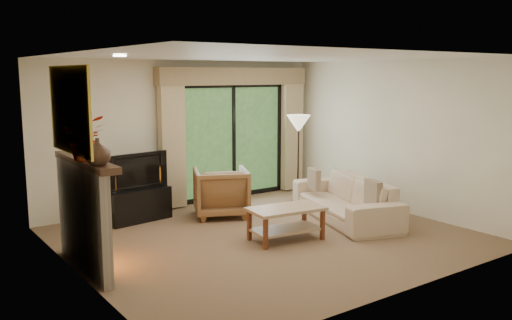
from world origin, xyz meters
TOP-DOWN VIEW (x-y plane):
  - floor at (0.00, 0.00)m, footprint 5.50×5.50m
  - ceiling at (0.00, 0.00)m, footprint 5.50×5.50m
  - wall_back at (0.00, 2.50)m, footprint 5.00×0.00m
  - wall_front at (0.00, -2.50)m, footprint 5.00×0.00m
  - wall_left at (-2.75, 0.00)m, footprint 0.00×5.00m
  - wall_right at (2.75, 0.00)m, footprint 0.00×5.00m
  - fireplace at (-2.63, 0.20)m, footprint 0.24×1.70m
  - mirror at (-2.71, 0.20)m, footprint 0.07×1.45m
  - sliding_door at (1.00, 2.45)m, footprint 2.26×0.10m
  - curtain_left at (-0.35, 2.34)m, footprint 0.45×0.18m
  - curtain_right at (2.35, 2.34)m, footprint 0.45×0.18m
  - cornice at (1.00, 2.36)m, footprint 3.20×0.24m
  - media_console at (-1.21, 1.95)m, footprint 1.11×0.61m
  - tv at (-1.21, 1.95)m, footprint 1.04×0.27m
  - armchair at (0.07, 1.40)m, footprint 1.16×1.18m
  - sofa at (1.61, 0.04)m, footprint 1.59×2.51m
  - pillow_near at (1.53, -0.63)m, footprint 0.22×0.40m
  - pillow_far at (1.53, 0.72)m, footprint 0.20×0.38m
  - coffee_table at (0.11, -0.28)m, footprint 1.13×0.72m
  - floor_lamp at (1.71, 1.36)m, footprint 0.44×0.44m
  - vase at (-2.61, -0.37)m, footprint 0.37×0.37m
  - branches at (-2.61, 0.04)m, footprint 0.56×0.51m

SIDE VIEW (x-z plane):
  - floor at x=0.00m, z-range 0.00..0.00m
  - coffee_table at x=0.11m, z-range 0.00..0.48m
  - media_console at x=-1.21m, z-range 0.00..0.53m
  - sofa at x=1.61m, z-range 0.00..0.68m
  - armchair at x=0.07m, z-range 0.00..0.81m
  - pillow_far at x=1.53m, z-range 0.39..0.75m
  - pillow_near at x=1.53m, z-range 0.38..0.77m
  - fireplace at x=-2.63m, z-range 0.00..1.37m
  - floor_lamp at x=1.71m, z-range 0.00..1.63m
  - tv at x=-1.21m, z-range 0.53..1.12m
  - sliding_door at x=1.00m, z-range 0.02..2.18m
  - curtain_left at x=-0.35m, z-range 0.02..2.38m
  - curtain_right at x=2.35m, z-range 0.02..2.38m
  - wall_back at x=0.00m, z-range -1.20..3.80m
  - wall_front at x=0.00m, z-range -1.20..3.80m
  - wall_left at x=-2.75m, z-range -1.20..3.80m
  - wall_right at x=2.75m, z-range -1.20..3.80m
  - vase at x=-2.61m, z-range 1.37..1.67m
  - branches at x=-2.61m, z-range 1.37..1.90m
  - mirror at x=-2.71m, z-range 1.44..2.46m
  - cornice at x=1.00m, z-range 2.16..2.48m
  - ceiling at x=0.00m, z-range 2.60..2.60m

